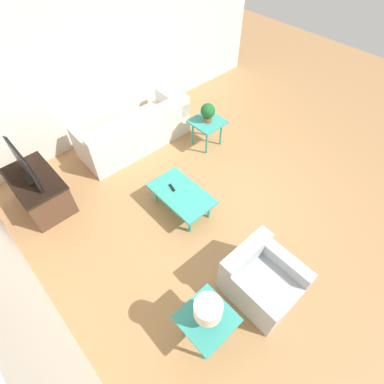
{
  "coord_description": "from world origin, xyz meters",
  "views": [
    {
      "loc": [
        -1.94,
        2.62,
        3.98
      ],
      "look_at": [
        0.2,
        0.65,
        0.55
      ],
      "focal_mm": 28.0,
      "sensor_mm": 36.0,
      "label": 1
    }
  ],
  "objects_px": {
    "armchair": "(261,279)",
    "television": "(24,165)",
    "coffee_table": "(181,195)",
    "sofa": "(135,132)",
    "side_table_plant": "(207,124)",
    "tv_stand_chest": "(39,190)",
    "side_table_lamp": "(207,321)",
    "potted_plant": "(208,112)",
    "table_lamp": "(208,310)"
  },
  "relations": [
    {
      "from": "armchair",
      "to": "television",
      "type": "relative_size",
      "value": 1.08
    },
    {
      "from": "coffee_table",
      "to": "television",
      "type": "relative_size",
      "value": 1.26
    },
    {
      "from": "sofa",
      "to": "side_table_plant",
      "type": "bearing_deg",
      "value": 140.14
    },
    {
      "from": "side_table_plant",
      "to": "tv_stand_chest",
      "type": "xyz_separation_m",
      "value": [
        0.75,
        3.06,
        -0.15
      ]
    },
    {
      "from": "side_table_plant",
      "to": "coffee_table",
      "type": "bearing_deg",
      "value": 121.77
    },
    {
      "from": "armchair",
      "to": "side_table_lamp",
      "type": "relative_size",
      "value": 1.56
    },
    {
      "from": "side_table_lamp",
      "to": "potted_plant",
      "type": "relative_size",
      "value": 1.59
    },
    {
      "from": "television",
      "to": "table_lamp",
      "type": "relative_size",
      "value": 2.08
    },
    {
      "from": "side_table_plant",
      "to": "tv_stand_chest",
      "type": "height_order",
      "value": "tv_stand_chest"
    },
    {
      "from": "side_table_plant",
      "to": "side_table_lamp",
      "type": "distance_m",
      "value": 3.59
    },
    {
      "from": "side_table_lamp",
      "to": "potted_plant",
      "type": "height_order",
      "value": "potted_plant"
    },
    {
      "from": "potted_plant",
      "to": "armchair",
      "type": "bearing_deg",
      "value": 148.73
    },
    {
      "from": "side_table_plant",
      "to": "table_lamp",
      "type": "distance_m",
      "value": 3.61
    },
    {
      "from": "table_lamp",
      "to": "television",
      "type": "bearing_deg",
      "value": 9.22
    },
    {
      "from": "sofa",
      "to": "armchair",
      "type": "height_order",
      "value": "sofa"
    },
    {
      "from": "tv_stand_chest",
      "to": "table_lamp",
      "type": "distance_m",
      "value": 3.38
    },
    {
      "from": "armchair",
      "to": "side_table_plant",
      "type": "relative_size",
      "value": 1.56
    },
    {
      "from": "coffee_table",
      "to": "television",
      "type": "height_order",
      "value": "television"
    },
    {
      "from": "side_table_lamp",
      "to": "tv_stand_chest",
      "type": "distance_m",
      "value": 3.35
    },
    {
      "from": "side_table_plant",
      "to": "side_table_lamp",
      "type": "xyz_separation_m",
      "value": [
        -2.56,
        2.52,
        0.0
      ]
    },
    {
      "from": "coffee_table",
      "to": "side_table_lamp",
      "type": "bearing_deg",
      "value": 147.01
    },
    {
      "from": "sofa",
      "to": "potted_plant",
      "type": "bearing_deg",
      "value": 140.14
    },
    {
      "from": "potted_plant",
      "to": "television",
      "type": "bearing_deg",
      "value": 76.24
    },
    {
      "from": "tv_stand_chest",
      "to": "television",
      "type": "distance_m",
      "value": 0.57
    },
    {
      "from": "television",
      "to": "table_lamp",
      "type": "xyz_separation_m",
      "value": [
        -3.31,
        -0.54,
        -0.07
      ]
    },
    {
      "from": "coffee_table",
      "to": "side_table_lamp",
      "type": "xyz_separation_m",
      "value": [
        -1.66,
        1.08,
        0.13
      ]
    },
    {
      "from": "side_table_lamp",
      "to": "television",
      "type": "bearing_deg",
      "value": 9.22
    },
    {
      "from": "side_table_lamp",
      "to": "coffee_table",
      "type": "bearing_deg",
      "value": -32.99
    },
    {
      "from": "potted_plant",
      "to": "table_lamp",
      "type": "height_order",
      "value": "table_lamp"
    },
    {
      "from": "armchair",
      "to": "side_table_plant",
      "type": "height_order",
      "value": "armchair"
    },
    {
      "from": "side_table_lamp",
      "to": "television",
      "type": "xyz_separation_m",
      "value": [
        3.31,
        0.54,
        0.42
      ]
    },
    {
      "from": "television",
      "to": "potted_plant",
      "type": "xyz_separation_m",
      "value": [
        -0.75,
        -3.06,
        -0.14
      ]
    },
    {
      "from": "tv_stand_chest",
      "to": "table_lamp",
      "type": "xyz_separation_m",
      "value": [
        -3.31,
        -0.53,
        0.5
      ]
    },
    {
      "from": "armchair",
      "to": "coffee_table",
      "type": "distance_m",
      "value": 1.73
    },
    {
      "from": "side_table_plant",
      "to": "potted_plant",
      "type": "height_order",
      "value": "potted_plant"
    },
    {
      "from": "side_table_plant",
      "to": "side_table_lamp",
      "type": "relative_size",
      "value": 1.0
    },
    {
      "from": "potted_plant",
      "to": "table_lamp",
      "type": "distance_m",
      "value": 3.59
    },
    {
      "from": "coffee_table",
      "to": "sofa",
      "type": "bearing_deg",
      "value": -12.49
    },
    {
      "from": "tv_stand_chest",
      "to": "television",
      "type": "height_order",
      "value": "television"
    },
    {
      "from": "television",
      "to": "table_lamp",
      "type": "bearing_deg",
      "value": -170.78
    },
    {
      "from": "armchair",
      "to": "table_lamp",
      "type": "relative_size",
      "value": 2.25
    },
    {
      "from": "side_table_plant",
      "to": "television",
      "type": "bearing_deg",
      "value": 76.24
    },
    {
      "from": "armchair",
      "to": "tv_stand_chest",
      "type": "relative_size",
      "value": 0.81
    },
    {
      "from": "sofa",
      "to": "television",
      "type": "bearing_deg",
      "value": 6.33
    },
    {
      "from": "tv_stand_chest",
      "to": "television",
      "type": "relative_size",
      "value": 1.34
    },
    {
      "from": "television",
      "to": "potted_plant",
      "type": "distance_m",
      "value": 3.15
    },
    {
      "from": "coffee_table",
      "to": "side_table_plant",
      "type": "distance_m",
      "value": 1.71
    },
    {
      "from": "tv_stand_chest",
      "to": "potted_plant",
      "type": "height_order",
      "value": "potted_plant"
    },
    {
      "from": "coffee_table",
      "to": "table_lamp",
      "type": "bearing_deg",
      "value": 147.01
    },
    {
      "from": "potted_plant",
      "to": "side_table_plant",
      "type": "bearing_deg",
      "value": -26.57
    }
  ]
}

